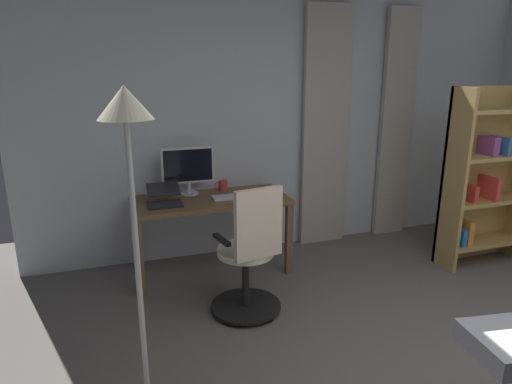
{
  "coord_description": "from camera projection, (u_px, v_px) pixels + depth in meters",
  "views": [
    {
      "loc": [
        1.8,
        1.24,
        1.87
      ],
      "look_at": [
        0.74,
        -1.96,
        0.92
      ],
      "focal_mm": 30.98,
      "sensor_mm": 36.0,
      "label": 1
    }
  ],
  "objects": [
    {
      "name": "mug_coffee",
      "position": [
        223.0,
        185.0,
        4.29
      ],
      "size": [
        0.14,
        0.09,
        0.1
      ],
      "color": "#CC3D33",
      "rests_on": "desk"
    },
    {
      "name": "computer_keyboard",
      "position": [
        235.0,
        196.0,
        4.05
      ],
      "size": [
        0.41,
        0.13,
        0.02
      ],
      "primitive_type": "cube",
      "color": "silver",
      "rests_on": "desk"
    },
    {
      "name": "floor_lamp",
      "position": [
        130.0,
        170.0,
        2.12
      ],
      "size": [
        0.28,
        0.28,
        1.8
      ],
      "color": "black",
      "rests_on": "ground"
    },
    {
      "name": "curtain_left_panel",
      "position": [
        396.0,
        127.0,
        4.9
      ],
      "size": [
        0.38,
        0.06,
        2.49
      ],
      "primitive_type": "cube",
      "color": "#B5AFA2",
      "rests_on": "ground"
    },
    {
      "name": "cell_phone_face_up",
      "position": [
        273.0,
        193.0,
        4.17
      ],
      "size": [
        0.13,
        0.16,
        0.01
      ],
      "primitive_type": "cube",
      "rotation": [
        0.0,
        0.0,
        -0.5
      ],
      "color": "black",
      "rests_on": "desk"
    },
    {
      "name": "computer_monitor",
      "position": [
        188.0,
        167.0,
        4.11
      ],
      "size": [
        0.49,
        0.18,
        0.45
      ],
      "color": "silver",
      "rests_on": "desk"
    },
    {
      "name": "curtain_right_panel",
      "position": [
        325.0,
        130.0,
        4.64
      ],
      "size": [
        0.51,
        0.06,
        2.49
      ],
      "primitive_type": "cube",
      "color": "#B5AFA2",
      "rests_on": "ground"
    },
    {
      "name": "back_room_partition",
      "position": [
        291.0,
        115.0,
        4.59
      ],
      "size": [
        5.42,
        0.1,
        2.81
      ],
      "primitive_type": "cube",
      "color": "silver",
      "rests_on": "ground"
    },
    {
      "name": "office_chair",
      "position": [
        250.0,
        258.0,
        3.36
      ],
      "size": [
        0.56,
        0.56,
        1.06
      ],
      "rotation": [
        0.0,
        0.0,
        3.34
      ],
      "color": "black",
      "rests_on": "ground"
    },
    {
      "name": "bookshelf",
      "position": [
        485.0,
        178.0,
        4.26
      ],
      "size": [
        0.89,
        0.3,
        1.75
      ],
      "color": "tan",
      "rests_on": "ground"
    },
    {
      "name": "laptop",
      "position": [
        164.0,
        199.0,
        3.85
      ],
      "size": [
        0.29,
        0.32,
        0.16
      ],
      "rotation": [
        0.0,
        0.0,
        -0.02
      ],
      "color": "#232328",
      "rests_on": "desk"
    },
    {
      "name": "desk",
      "position": [
        210.0,
        208.0,
        4.07
      ],
      "size": [
        1.42,
        0.65,
        0.72
      ],
      "color": "brown",
      "rests_on": "ground"
    }
  ]
}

